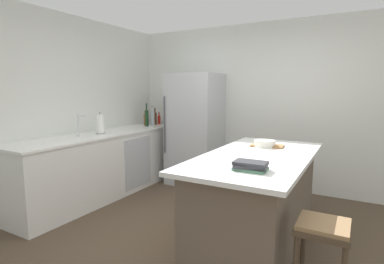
# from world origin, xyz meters

# --- Properties ---
(ground_plane) EXTENTS (7.20, 7.20, 0.00)m
(ground_plane) POSITION_xyz_m (0.00, 0.00, 0.00)
(ground_plane) COLOR #4C3D2D
(wall_rear) EXTENTS (6.00, 0.10, 2.60)m
(wall_rear) POSITION_xyz_m (0.00, 2.25, 1.30)
(wall_rear) COLOR silver
(wall_rear) RESTS_ON ground_plane
(wall_left) EXTENTS (0.10, 6.00, 2.60)m
(wall_left) POSITION_xyz_m (-2.45, 0.00, 1.30)
(wall_left) COLOR silver
(wall_left) RESTS_ON ground_plane
(counter_run_left) EXTENTS (0.68, 2.90, 0.94)m
(counter_run_left) POSITION_xyz_m (-2.08, 0.66, 0.47)
(counter_run_left) COLOR silver
(counter_run_left) RESTS_ON ground_plane
(kitchen_island) EXTENTS (0.98, 2.02, 0.92)m
(kitchen_island) POSITION_xyz_m (0.33, 0.35, 0.47)
(kitchen_island) COLOR brown
(kitchen_island) RESTS_ON ground_plane
(refrigerator) EXTENTS (0.80, 0.74, 1.83)m
(refrigerator) POSITION_xyz_m (-1.20, 1.85, 0.91)
(refrigerator) COLOR #B7BABF
(refrigerator) RESTS_ON ground_plane
(bar_stool) EXTENTS (0.36, 0.36, 0.64)m
(bar_stool) POSITION_xyz_m (1.02, -0.33, 0.52)
(bar_stool) COLOR #473828
(bar_stool) RESTS_ON ground_plane
(sink_faucet) EXTENTS (0.15, 0.05, 0.30)m
(sink_faucet) POSITION_xyz_m (-2.12, 0.25, 1.09)
(sink_faucet) COLOR silver
(sink_faucet) RESTS_ON counter_run_left
(paper_towel_roll) EXTENTS (0.14, 0.14, 0.31)m
(paper_towel_roll) POSITION_xyz_m (-2.06, 0.58, 1.07)
(paper_towel_roll) COLOR gray
(paper_towel_roll) RESTS_ON counter_run_left
(hot_sauce_bottle) EXTENTS (0.05, 0.05, 0.22)m
(hot_sauce_bottle) POSITION_xyz_m (-2.04, 2.00, 1.02)
(hot_sauce_bottle) COLOR red
(hot_sauce_bottle) RESTS_ON counter_run_left
(syrup_bottle) EXTENTS (0.06, 0.06, 0.30)m
(syrup_bottle) POSITION_xyz_m (-2.07, 1.91, 1.05)
(syrup_bottle) COLOR #5B3319
(syrup_bottle) RESTS_ON counter_run_left
(soda_bottle) EXTENTS (0.07, 0.07, 0.33)m
(soda_bottle) POSITION_xyz_m (-2.04, 1.80, 1.07)
(soda_bottle) COLOR silver
(soda_bottle) RESTS_ON counter_run_left
(vinegar_bottle) EXTENTS (0.06, 0.06, 0.26)m
(vinegar_bottle) POSITION_xyz_m (-2.13, 1.71, 1.04)
(vinegar_bottle) COLOR #994C23
(vinegar_bottle) RESTS_ON counter_run_left
(wine_bottle) EXTENTS (0.06, 0.06, 0.39)m
(wine_bottle) POSITION_xyz_m (-2.04, 1.63, 1.09)
(wine_bottle) COLOR #19381E
(wine_bottle) RESTS_ON counter_run_left
(cookbook_stack) EXTENTS (0.28, 0.21, 0.07)m
(cookbook_stack) POSITION_xyz_m (0.45, -0.25, 0.96)
(cookbook_stack) COLOR #4C7F60
(cookbook_stack) RESTS_ON kitchen_island
(mixing_bowl) EXTENTS (0.24, 0.24, 0.07)m
(mixing_bowl) POSITION_xyz_m (0.27, 0.81, 0.96)
(mixing_bowl) COLOR silver
(mixing_bowl) RESTS_ON kitchen_island
(cutting_board) EXTENTS (0.37, 0.23, 0.02)m
(cutting_board) POSITION_xyz_m (0.29, 0.84, 0.93)
(cutting_board) COLOR #9E7042
(cutting_board) RESTS_ON kitchen_island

